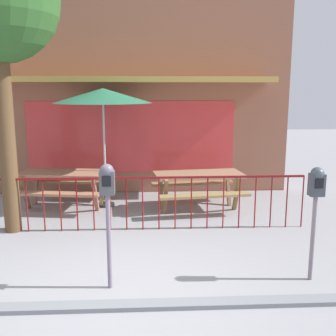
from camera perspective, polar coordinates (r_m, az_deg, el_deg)
The scene contains 9 objects.
ground at distance 5.30m, azimuth -7.07°, elevation -16.70°, with size 40.00×40.00×0.00m, color gray.
pub_storefront at distance 9.77m, azimuth -5.31°, elevation 11.37°, with size 7.55×1.41×5.06m.
patio_fence_front at distance 7.09m, azimuth -5.97°, elevation -3.69°, with size 6.37×0.04×0.97m.
picnic_table_left at distance 8.69m, azimuth -14.59°, elevation -1.57°, with size 1.97×1.59×0.79m.
picnic_table_right at distance 8.31m, azimuth 4.34°, elevation -1.82°, with size 1.95×1.56×0.79m.
patio_umbrella at distance 8.44m, azimuth -9.25°, elevation 10.03°, with size 2.03×2.03×2.49m.
parking_meter_near at distance 5.42m, azimuth 20.30°, elevation -3.45°, with size 0.18×0.17×1.51m.
parking_meter_far at distance 4.90m, azimuth -8.62°, elevation -3.60°, with size 0.18×0.17×1.59m.
curb_edge at distance 4.91m, azimuth -7.45°, elevation -19.14°, with size 10.57×0.20×0.11m, color gray.
Camera 1 is at (0.38, -4.68, 2.47)m, focal length 42.85 mm.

